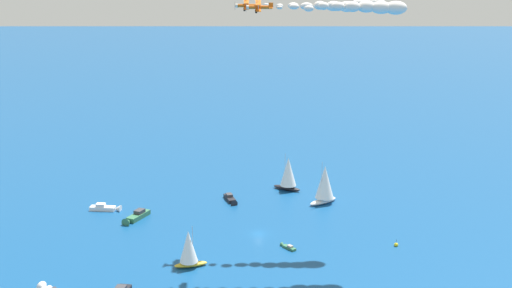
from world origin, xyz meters
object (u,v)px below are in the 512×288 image
motorboat_ahead (231,199)px  motorboat_outer_ring_a (287,247)px  sailboat_far_port (189,248)px  biplane_wingman (246,5)px  biplane_lead (258,7)px  sailboat_near_centre (288,174)px  motorboat_offshore (135,217)px  marker_buoy (396,245)px  sailboat_inshore (325,184)px  motorboat_mid_cluster (107,208)px

motorboat_ahead → motorboat_outer_ring_a: (-9.23, -39.24, -0.30)m
sailboat_far_port → biplane_wingman: bearing=25.4°
motorboat_ahead → biplane_lead: size_ratio=1.34×
sailboat_far_port → motorboat_ahead: sailboat_far_port is taller
sailboat_near_centre → motorboat_offshore: sailboat_near_centre is taller
biplane_lead → biplane_wingman: size_ratio=1.00×
sailboat_far_port → motorboat_ahead: size_ratio=1.16×
sailboat_near_centre → marker_buoy: (-7.21, -53.43, -5.46)m
sailboat_far_port → motorboat_offshore: (3.99, 36.99, -4.04)m
motorboat_offshore → motorboat_ahead: bearing=-7.3°
sailboat_inshore → sailboat_far_port: bearing=-167.1°
motorboat_outer_ring_a → biplane_lead: biplane_lead is taller
sailboat_far_port → marker_buoy: bearing=-24.5°
marker_buoy → sailboat_near_centre: bearing=82.3°
motorboat_ahead → biplane_wingman: biplane_wingman is taller
sailboat_inshore → biplane_lead: (-36.25, -12.24, 56.53)m
sailboat_far_port → motorboat_offshore: bearing=83.8°
motorboat_ahead → motorboat_mid_cluster: bearing=154.6°
motorboat_mid_cluster → sailboat_far_port: bearing=-90.7°
sailboat_inshore → motorboat_outer_ring_a: bearing=-148.4°
sailboat_near_centre → biplane_wingman: (-30.11, -17.13, 56.98)m
sailboat_near_centre → motorboat_outer_ring_a: size_ratio=2.50×
motorboat_offshore → motorboat_mid_cluster: 13.08m
motorboat_offshore → marker_buoy: 76.14m
sailboat_near_centre → motorboat_outer_ring_a: bearing=-130.5°
motorboat_ahead → sailboat_near_centre: bearing=-6.6°
motorboat_offshore → marker_buoy: (46.77, -60.07, -0.46)m
sailboat_near_centre → marker_buoy: bearing=-97.7°
motorboat_offshore → motorboat_mid_cluster: bearing=104.8°
marker_buoy → sailboat_far_port: bearing=155.5°
sailboat_far_port → sailboat_inshore: (58.84, 13.43, 1.47)m
marker_buoy → biplane_lead: biplane_lead is taller
sailboat_near_centre → motorboat_mid_cluster: (-57.34, 19.29, -5.10)m
sailboat_far_port → motorboat_ahead: bearing=42.5°
sailboat_far_port → biplane_lead: biplane_lead is taller
sailboat_inshore → marker_buoy: sailboat_inshore is taller
motorboat_ahead → marker_buoy: size_ratio=4.39×
motorboat_mid_cluster → motorboat_outer_ring_a: size_ratio=1.70×
sailboat_inshore → motorboat_ahead: (-22.93, 19.46, -5.66)m
sailboat_inshore → biplane_wingman: biplane_wingman is taller
motorboat_offshore → motorboat_mid_cluster: motorboat_offshore is taller
marker_buoy → sailboat_inshore: bearing=77.5°
sailboat_far_port → biplane_lead: (22.59, 1.19, 58.00)m
motorboat_mid_cluster → motorboat_outer_ring_a: (26.04, -55.99, -0.36)m
motorboat_outer_ring_a → motorboat_mid_cluster: bearing=114.9°
motorboat_mid_cluster → motorboat_outer_ring_a: bearing=-65.1°
motorboat_outer_ring_a → biplane_lead: bearing=118.5°
sailboat_inshore → motorboat_outer_ring_a: sailboat_inshore is taller
sailboat_inshore → biplane_wingman: bearing=-179.6°
motorboat_outer_ring_a → sailboat_near_centre: bearing=49.5°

